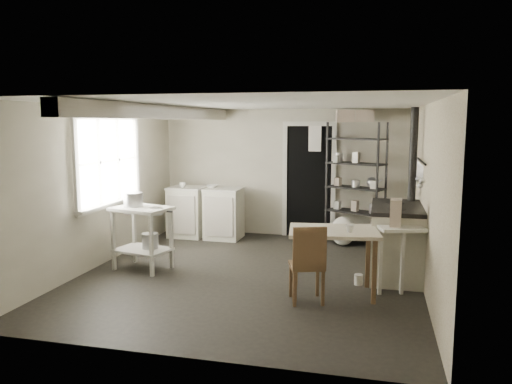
% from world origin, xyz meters
% --- Properties ---
extents(floor, '(5.00, 5.00, 0.00)m').
position_xyz_m(floor, '(0.00, 0.00, 0.00)').
color(floor, black).
rests_on(floor, ground).
extents(ceiling, '(5.00, 5.00, 0.00)m').
position_xyz_m(ceiling, '(0.00, 0.00, 2.30)').
color(ceiling, white).
rests_on(ceiling, wall_back).
extents(wall_back, '(4.50, 0.02, 2.30)m').
position_xyz_m(wall_back, '(0.00, 2.50, 1.15)').
color(wall_back, '#BAB49F').
rests_on(wall_back, ground).
extents(wall_front, '(4.50, 0.02, 2.30)m').
position_xyz_m(wall_front, '(0.00, -2.50, 1.15)').
color(wall_front, '#BAB49F').
rests_on(wall_front, ground).
extents(wall_left, '(0.02, 5.00, 2.30)m').
position_xyz_m(wall_left, '(-2.25, 0.00, 1.15)').
color(wall_left, '#BAB49F').
rests_on(wall_left, ground).
extents(wall_right, '(0.02, 5.00, 2.30)m').
position_xyz_m(wall_right, '(2.25, 0.00, 1.15)').
color(wall_right, '#BAB49F').
rests_on(wall_right, ground).
extents(window, '(0.12, 1.76, 1.28)m').
position_xyz_m(window, '(-2.22, 0.20, 1.50)').
color(window, beige).
rests_on(window, wall_left).
extents(doorway, '(0.96, 0.10, 2.08)m').
position_xyz_m(doorway, '(0.45, 2.47, 1.00)').
color(doorway, beige).
rests_on(doorway, ground).
extents(ceiling_beam, '(0.18, 5.00, 0.18)m').
position_xyz_m(ceiling_beam, '(-1.20, 0.00, 2.20)').
color(ceiling_beam, beige).
rests_on(ceiling_beam, ceiling).
extents(wallpaper_panel, '(0.01, 5.00, 2.30)m').
position_xyz_m(wallpaper_panel, '(2.24, 0.00, 1.15)').
color(wallpaper_panel, beige).
rests_on(wallpaper_panel, wall_right).
extents(utensil_rail, '(0.06, 1.20, 0.44)m').
position_xyz_m(utensil_rail, '(2.19, 0.60, 1.55)').
color(utensil_rail, '#BABBBD').
rests_on(utensil_rail, wall_right).
extents(prep_table, '(0.88, 0.72, 0.89)m').
position_xyz_m(prep_table, '(-1.55, -0.11, 0.40)').
color(prep_table, beige).
rests_on(prep_table, ground).
extents(stockpot, '(0.28, 0.28, 0.29)m').
position_xyz_m(stockpot, '(-1.69, -0.07, 0.94)').
color(stockpot, '#BABBBD').
rests_on(stockpot, prep_table).
extents(saucepan, '(0.24, 0.24, 0.10)m').
position_xyz_m(saucepan, '(-1.31, -0.14, 0.85)').
color(saucepan, '#BABBBD').
rests_on(saucepan, prep_table).
extents(bucket, '(0.30, 0.30, 0.25)m').
position_xyz_m(bucket, '(-1.46, -0.06, 0.39)').
color(bucket, '#BABBBD').
rests_on(bucket, prep_table).
extents(base_cabinets, '(1.39, 0.61, 0.91)m').
position_xyz_m(base_cabinets, '(-1.34, 1.98, 0.46)').
color(base_cabinets, beige).
rests_on(base_cabinets, ground).
extents(mixing_bowl, '(0.29, 0.29, 0.07)m').
position_xyz_m(mixing_bowl, '(-1.22, 1.97, 0.95)').
color(mixing_bowl, silver).
rests_on(mixing_bowl, base_cabinets).
extents(counter_cup, '(0.15, 0.15, 0.09)m').
position_xyz_m(counter_cup, '(-1.74, 1.89, 0.97)').
color(counter_cup, silver).
rests_on(counter_cup, base_cabinets).
extents(shelf_rack, '(1.05, 0.76, 2.07)m').
position_xyz_m(shelf_rack, '(1.29, 2.18, 0.95)').
color(shelf_rack, black).
rests_on(shelf_rack, ground).
extents(shelf_jar, '(0.09, 0.09, 0.17)m').
position_xyz_m(shelf_jar, '(0.95, 2.15, 1.36)').
color(shelf_jar, silver).
rests_on(shelf_jar, shelf_rack).
extents(storage_box_a, '(0.33, 0.30, 0.20)m').
position_xyz_m(storage_box_a, '(1.08, 2.22, 2.01)').
color(storage_box_a, beige).
rests_on(storage_box_a, shelf_rack).
extents(storage_box_b, '(0.31, 0.29, 0.19)m').
position_xyz_m(storage_box_b, '(1.41, 2.16, 1.99)').
color(storage_box_b, beige).
rests_on(storage_box_b, shelf_rack).
extents(stove, '(0.68, 1.23, 0.96)m').
position_xyz_m(stove, '(1.92, 0.40, 0.44)').
color(stove, beige).
rests_on(stove, ground).
extents(stovepipe, '(0.14, 0.14, 1.38)m').
position_xyz_m(stovepipe, '(2.12, 0.87, 1.59)').
color(stovepipe, black).
rests_on(stovepipe, stove).
extents(side_ledge, '(0.60, 0.43, 0.83)m').
position_xyz_m(side_ledge, '(1.95, -0.34, 0.43)').
color(side_ledge, beige).
rests_on(side_ledge, ground).
extents(oats_box, '(0.14, 0.22, 0.32)m').
position_xyz_m(oats_box, '(1.87, -0.28, 1.01)').
color(oats_box, beige).
rests_on(oats_box, side_ledge).
extents(work_table, '(1.14, 0.88, 0.80)m').
position_xyz_m(work_table, '(1.15, -0.52, 0.38)').
color(work_table, beige).
rests_on(work_table, ground).
extents(table_cup, '(0.12, 0.12, 0.08)m').
position_xyz_m(table_cup, '(1.35, -0.62, 0.80)').
color(table_cup, silver).
rests_on(table_cup, work_table).
extents(chair, '(0.48, 0.49, 0.92)m').
position_xyz_m(chair, '(0.88, -0.84, 0.48)').
color(chair, '#503822').
rests_on(chair, ground).
extents(flour_sack, '(0.51, 0.48, 0.49)m').
position_xyz_m(flour_sack, '(1.11, 1.95, 0.24)').
color(flour_sack, white).
rests_on(flour_sack, ground).
extents(floor_crock, '(0.13, 0.13, 0.14)m').
position_xyz_m(floor_crock, '(1.45, -0.10, 0.07)').
color(floor_crock, silver).
rests_on(floor_crock, ground).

